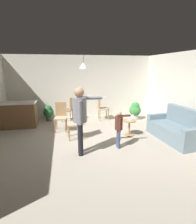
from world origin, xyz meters
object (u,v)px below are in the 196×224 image
(potted_plant_corner, at_px, (135,110))
(dining_chair_centre_back, at_px, (76,122))
(kitchen_counter, at_px, (19,115))
(person_child, at_px, (119,125))
(dining_chair_spare, at_px, (69,108))
(dining_chair_by_counter, at_px, (61,116))
(spare_remote_on_table, at_px, (130,120))
(side_table_by_couch, at_px, (129,126))
(couch_floral, at_px, (176,129))
(dining_chair_near_wall, at_px, (102,107))
(potted_plant_by_wall, at_px, (48,112))
(person_adult, at_px, (80,114))

(potted_plant_corner, bearing_deg, dining_chair_centre_back, -147.86)
(kitchen_counter, relative_size, person_child, 1.19)
(kitchen_counter, height_order, dining_chair_spare, dining_chair_spare)
(dining_chair_by_counter, relative_size, dining_chair_centre_back, 1.00)
(dining_chair_by_counter, height_order, dining_chair_spare, same)
(person_child, xyz_separation_m, dining_chair_centre_back, (-1.10, 0.91, -0.11))
(dining_chair_centre_back, distance_m, spare_remote_on_table, 1.73)
(side_table_by_couch, xyz_separation_m, spare_remote_on_table, (0.01, 0.01, 0.21))
(couch_floral, height_order, potted_plant_corner, couch_floral)
(kitchen_counter, distance_m, dining_chair_spare, 1.88)
(spare_remote_on_table, bearing_deg, dining_chair_near_wall, 104.52)
(side_table_by_couch, distance_m, spare_remote_on_table, 0.21)
(kitchen_counter, xyz_separation_m, side_table_by_couch, (3.71, -1.59, -0.15))
(side_table_by_couch, relative_size, dining_chair_by_counter, 0.52)
(kitchen_counter, xyz_separation_m, spare_remote_on_table, (3.72, -1.57, 0.06))
(couch_floral, distance_m, dining_chair_near_wall, 3.16)
(person_child, distance_m, potted_plant_by_wall, 3.73)
(couch_floral, distance_m, potted_plant_corner, 2.38)
(kitchen_counter, xyz_separation_m, dining_chair_spare, (1.83, 0.41, 0.07))
(dining_chair_spare, xyz_separation_m, potted_plant_by_wall, (-0.83, 0.25, -0.18))
(person_adult, height_order, person_child, person_adult)
(side_table_by_couch, relative_size, spare_remote_on_table, 4.00)
(dining_chair_centre_back, relative_size, potted_plant_by_wall, 1.52)
(dining_chair_by_counter, relative_size, potted_plant_corner, 1.32)
(person_child, bearing_deg, dining_chair_spare, -153.97)
(person_child, height_order, dining_chair_spare, person_child)
(dining_chair_near_wall, relative_size, potted_plant_corner, 1.32)
(side_table_by_couch, bearing_deg, person_child, -126.78)
(kitchen_counter, bearing_deg, dining_chair_by_counter, -23.74)
(potted_plant_by_wall, bearing_deg, person_child, -55.65)
(potted_plant_corner, bearing_deg, dining_chair_near_wall, 170.12)
(person_child, relative_size, dining_chair_near_wall, 1.06)
(dining_chair_by_counter, bearing_deg, person_adult, 111.85)
(couch_floral, relative_size, kitchen_counter, 1.48)
(person_child, relative_size, potted_plant_corner, 1.40)
(side_table_by_couch, relative_size, dining_chair_near_wall, 0.52)
(side_table_by_couch, height_order, person_child, person_child)
(person_child, distance_m, dining_chair_centre_back, 1.43)
(couch_floral, distance_m, kitchen_counter, 5.47)
(person_adult, height_order, potted_plant_by_wall, person_adult)
(person_child, height_order, dining_chair_near_wall, person_child)
(side_table_by_couch, bearing_deg, couch_floral, -25.01)
(kitchen_counter, xyz_separation_m, dining_chair_near_wall, (3.21, 0.40, 0.07))
(person_child, height_order, potted_plant_corner, person_child)
(couch_floral, bearing_deg, potted_plant_corner, 3.88)
(couch_floral, distance_m, dining_chair_by_counter, 3.81)
(dining_chair_spare, xyz_separation_m, spare_remote_on_table, (1.89, -1.99, -0.01))
(couch_floral, bearing_deg, spare_remote_on_table, 59.00)
(dining_chair_by_counter, distance_m, dining_chair_near_wall, 2.00)
(dining_chair_by_counter, bearing_deg, spare_remote_on_table, 164.60)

